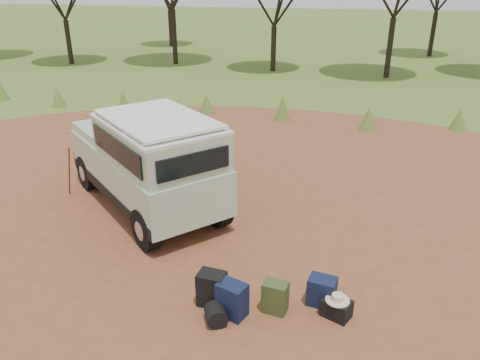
% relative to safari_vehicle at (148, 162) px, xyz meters
% --- Properties ---
extents(ground, '(140.00, 140.00, 0.00)m').
position_rel_safari_vehicle_xyz_m(ground, '(1.81, -1.24, -1.10)').
color(ground, '#556D26').
rests_on(ground, ground).
extents(dirt_clearing, '(23.00, 23.00, 0.01)m').
position_rel_safari_vehicle_xyz_m(dirt_clearing, '(1.81, -1.24, -1.10)').
color(dirt_clearing, brown).
rests_on(dirt_clearing, ground).
extents(grass_fringe, '(36.60, 1.60, 0.90)m').
position_rel_safari_vehicle_xyz_m(grass_fringe, '(1.92, 7.43, -0.70)').
color(grass_fringe, '#556D26').
rests_on(grass_fringe, ground).
extents(safari_vehicle, '(4.70, 4.45, 2.28)m').
position_rel_safari_vehicle_xyz_m(safari_vehicle, '(0.00, 0.00, 0.00)').
color(safari_vehicle, '#A8BFA3').
rests_on(safari_vehicle, ground).
extents(walking_staff, '(0.41, 0.30, 1.33)m').
position_rel_safari_vehicle_xyz_m(walking_staff, '(-2.03, 0.04, -0.44)').
color(walking_staff, brown).
rests_on(walking_staff, ground).
extents(backpack_black, '(0.46, 0.36, 0.59)m').
position_rel_safari_vehicle_xyz_m(backpack_black, '(2.33, -2.95, -0.81)').
color(backpack_black, black).
rests_on(backpack_black, ground).
extents(backpack_navy, '(0.52, 0.44, 0.57)m').
position_rel_safari_vehicle_xyz_m(backpack_navy, '(2.71, -3.13, -0.81)').
color(backpack_navy, '#121639').
rests_on(backpack_navy, ground).
extents(backpack_olive, '(0.42, 0.33, 0.53)m').
position_rel_safari_vehicle_xyz_m(backpack_olive, '(3.34, -2.88, -0.84)').
color(backpack_olive, '#394921').
rests_on(backpack_olive, ground).
extents(duffel_navy, '(0.48, 0.39, 0.48)m').
position_rel_safari_vehicle_xyz_m(duffel_navy, '(4.04, -2.53, -0.86)').
color(duffel_navy, '#121639').
rests_on(duffel_navy, ground).
extents(hard_case, '(0.51, 0.45, 0.30)m').
position_rel_safari_vehicle_xyz_m(hard_case, '(4.29, -2.78, -0.95)').
color(hard_case, black).
rests_on(hard_case, ground).
extents(stuff_sack, '(0.43, 0.43, 0.32)m').
position_rel_safari_vehicle_xyz_m(stuff_sack, '(2.52, -3.37, -0.94)').
color(stuff_sack, black).
rests_on(stuff_sack, ground).
extents(safari_hat, '(0.37, 0.37, 0.11)m').
position_rel_safari_vehicle_xyz_m(safari_hat, '(4.29, -2.78, -0.76)').
color(safari_hat, beige).
rests_on(safari_hat, hard_case).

